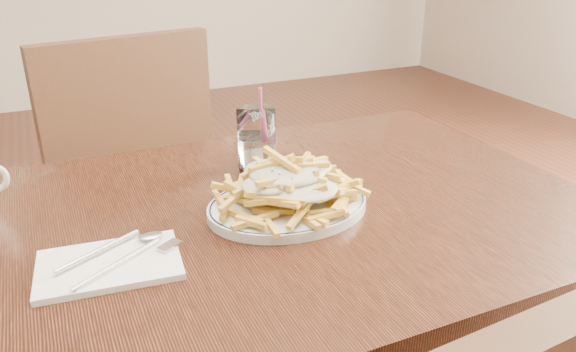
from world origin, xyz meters
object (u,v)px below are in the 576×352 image
fries_plate (288,206)px  water_glass (257,143)px  loaded_fries (288,180)px  table (271,245)px  chair_far (124,178)px

fries_plate → water_glass: bearing=84.1°
loaded_fries → table: bearing=140.3°
table → fries_plate: (0.03, -0.02, 0.09)m
chair_far → fries_plate: chair_far is taller
fries_plate → loaded_fries: 0.05m
chair_far → water_glass: bearing=-66.8°
table → water_glass: size_ratio=6.69×
loaded_fries → water_glass: (0.02, 0.21, -0.00)m
fries_plate → loaded_fries: (-0.00, 0.00, 0.05)m
loaded_fries → water_glass: water_glass is taller
loaded_fries → chair_far: bearing=105.4°
table → chair_far: 0.73m
fries_plate → water_glass: size_ratio=1.89×
chair_far → fries_plate: bearing=-74.6°
chair_far → water_glass: size_ratio=5.46×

